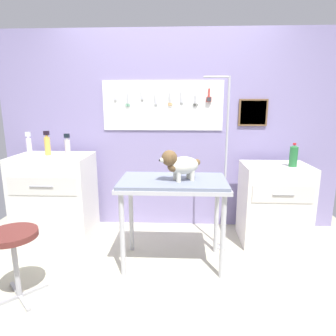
% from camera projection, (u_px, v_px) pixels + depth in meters
% --- Properties ---
extents(ground, '(4.40, 4.00, 0.04)m').
position_uv_depth(ground, '(163.00, 285.00, 2.48)').
color(ground, '#BAB69D').
extents(rear_wall_panel, '(4.00, 0.11, 2.30)m').
position_uv_depth(rear_wall_panel, '(170.00, 131.00, 3.46)').
color(rear_wall_panel, '#8A7EB1').
rests_on(rear_wall_panel, ground).
extents(grooming_table, '(0.98, 0.57, 0.82)m').
position_uv_depth(grooming_table, '(173.00, 189.00, 2.64)').
color(grooming_table, '#B7B7BC').
rests_on(grooming_table, ground).
extents(grooming_arm, '(0.30, 0.11, 1.73)m').
position_uv_depth(grooming_arm, '(224.00, 173.00, 2.89)').
color(grooming_arm, '#B7B7BC').
rests_on(grooming_arm, ground).
extents(dog, '(0.37, 0.26, 0.28)m').
position_uv_depth(dog, '(179.00, 164.00, 2.54)').
color(dog, silver).
rests_on(dog, grooming_table).
extents(counter_left, '(0.80, 0.58, 0.94)m').
position_uv_depth(counter_left, '(55.00, 197.00, 3.23)').
color(counter_left, silver).
rests_on(counter_left, ground).
extents(cabinet_right, '(0.68, 0.54, 0.86)m').
position_uv_depth(cabinet_right, '(273.00, 204.00, 3.14)').
color(cabinet_right, silver).
rests_on(cabinet_right, ground).
extents(stool, '(0.37, 0.37, 0.55)m').
position_uv_depth(stool, '(13.00, 244.00, 2.19)').
color(stool, '#9E9EA3').
rests_on(stool, ground).
extents(detangler_spray, '(0.05, 0.05, 0.26)m').
position_uv_depth(detangler_spray, '(29.00, 146.00, 3.02)').
color(detangler_spray, white).
rests_on(detangler_spray, counter_left).
extents(shampoo_bottle, '(0.06, 0.06, 0.22)m').
position_uv_depth(shampoo_bottle, '(67.00, 145.00, 3.26)').
color(shampoo_bottle, '#BBB3B5').
rests_on(shampoo_bottle, counter_left).
extents(conditioner_bottle, '(0.06, 0.06, 0.26)m').
position_uv_depth(conditioner_bottle, '(47.00, 145.00, 3.12)').
color(conditioner_bottle, gold).
rests_on(conditioner_bottle, counter_left).
extents(soda_bottle, '(0.08, 0.08, 0.24)m').
position_uv_depth(soda_bottle, '(293.00, 156.00, 2.94)').
color(soda_bottle, '#277138').
rests_on(soda_bottle, cabinet_right).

